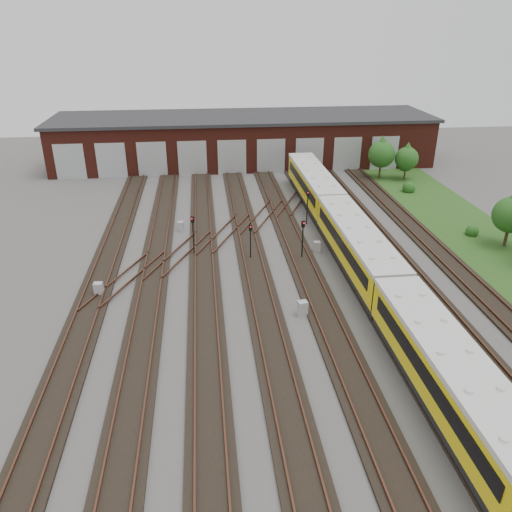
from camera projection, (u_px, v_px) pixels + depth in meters
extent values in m
plane|color=#494744|center=(294.00, 313.00, 33.99)|extent=(120.00, 120.00, 0.00)
cube|color=black|center=(83.00, 324.00, 32.58)|extent=(2.40, 70.00, 0.18)
cube|color=#502E20|center=(72.00, 323.00, 32.44)|extent=(0.10, 70.00, 0.15)
cube|color=#502E20|center=(94.00, 322.00, 32.58)|extent=(0.10, 70.00, 0.15)
cube|color=black|center=(145.00, 321.00, 32.97)|extent=(2.40, 70.00, 0.18)
cube|color=#502E20|center=(134.00, 319.00, 32.83)|extent=(0.10, 70.00, 0.15)
cube|color=#502E20|center=(156.00, 318.00, 32.97)|extent=(0.10, 70.00, 0.15)
cube|color=black|center=(206.00, 317.00, 33.37)|extent=(2.40, 70.00, 0.18)
cube|color=#502E20|center=(195.00, 316.00, 33.22)|extent=(0.10, 70.00, 0.15)
cube|color=#502E20|center=(217.00, 315.00, 33.36)|extent=(0.10, 70.00, 0.15)
cube|color=black|center=(265.00, 314.00, 33.76)|extent=(2.40, 70.00, 0.18)
cube|color=#502E20|center=(255.00, 312.00, 33.61)|extent=(0.10, 70.00, 0.15)
cube|color=#502E20|center=(276.00, 311.00, 33.76)|extent=(0.10, 70.00, 0.15)
cube|color=black|center=(323.00, 310.00, 34.15)|extent=(2.40, 70.00, 0.18)
cube|color=#502E20|center=(313.00, 309.00, 34.01)|extent=(0.10, 70.00, 0.15)
cube|color=#502E20|center=(333.00, 308.00, 34.15)|extent=(0.10, 70.00, 0.15)
cube|color=black|center=(380.00, 307.00, 34.54)|extent=(2.40, 70.00, 0.18)
cube|color=#502E20|center=(370.00, 306.00, 34.40)|extent=(0.10, 70.00, 0.15)
cube|color=#502E20|center=(390.00, 304.00, 34.54)|extent=(0.10, 70.00, 0.15)
cube|color=black|center=(435.00, 304.00, 34.93)|extent=(2.40, 70.00, 0.18)
cube|color=#502E20|center=(425.00, 302.00, 34.79)|extent=(0.10, 70.00, 0.15)
cube|color=#502E20|center=(445.00, 301.00, 34.93)|extent=(0.10, 70.00, 0.15)
cube|color=black|center=(489.00, 301.00, 35.32)|extent=(2.40, 70.00, 0.18)
cube|color=#502E20|center=(480.00, 299.00, 35.18)|extent=(0.10, 70.00, 0.15)
cube|color=#502E20|center=(499.00, 298.00, 35.32)|extent=(0.10, 70.00, 0.15)
cube|color=#502E20|center=(180.00, 253.00, 42.07)|extent=(5.40, 9.62, 0.15)
cube|color=#502E20|center=(225.00, 233.00, 46.05)|extent=(5.40, 9.62, 0.15)
cube|color=#502E20|center=(263.00, 216.00, 50.03)|extent=(5.40, 9.62, 0.15)
cube|color=#502E20|center=(126.00, 278.00, 38.09)|extent=(5.40, 9.62, 0.15)
cube|color=#502E20|center=(295.00, 201.00, 54.00)|extent=(5.40, 9.62, 0.15)
cube|color=#581F16|center=(244.00, 140.00, 68.58)|extent=(50.00, 12.00, 6.00)
cube|color=#2A2A2C|center=(243.00, 117.00, 67.22)|extent=(51.00, 12.50, 0.40)
cube|color=#A9ADAF|center=(70.00, 162.00, 61.37)|extent=(3.60, 0.12, 4.40)
cube|color=#A9ADAF|center=(111.00, 161.00, 61.86)|extent=(3.60, 0.12, 4.40)
cube|color=#A9ADAF|center=(152.00, 160.00, 62.35)|extent=(3.60, 0.12, 4.40)
cube|color=#A9ADAF|center=(192.00, 158.00, 62.84)|extent=(3.60, 0.12, 4.40)
cube|color=#A9ADAF|center=(232.00, 157.00, 63.33)|extent=(3.60, 0.12, 4.40)
cube|color=#A9ADAF|center=(271.00, 156.00, 63.81)|extent=(3.60, 0.12, 4.40)
cube|color=#A9ADAF|center=(309.00, 155.00, 64.30)|extent=(3.60, 0.12, 4.40)
cube|color=#A9ADAF|center=(347.00, 154.00, 64.79)|extent=(3.60, 0.12, 4.40)
cube|color=#A9ADAF|center=(384.00, 153.00, 65.28)|extent=(3.60, 0.12, 4.40)
cube|color=#244517|center=(483.00, 242.00, 44.81)|extent=(8.00, 55.00, 0.05)
cube|color=black|center=(446.00, 400.00, 25.36)|extent=(2.44, 15.70, 0.63)
cube|color=yellow|center=(450.00, 377.00, 24.72)|extent=(2.76, 15.70, 2.30)
cube|color=silver|center=(455.00, 355.00, 24.16)|extent=(2.86, 15.70, 0.31)
cube|color=black|center=(424.00, 375.00, 24.47)|extent=(0.09, 13.81, 0.89)
cube|color=black|center=(478.00, 371.00, 24.75)|extent=(0.09, 13.81, 0.89)
cube|color=black|center=(355.00, 262.00, 39.71)|extent=(2.44, 15.70, 0.63)
cube|color=yellow|center=(357.00, 245.00, 39.08)|extent=(2.76, 15.70, 2.30)
cube|color=silver|center=(358.00, 230.00, 38.51)|extent=(2.86, 15.70, 0.31)
cube|color=black|center=(340.00, 243.00, 38.83)|extent=(0.09, 13.81, 0.89)
cube|color=black|center=(374.00, 241.00, 39.10)|extent=(0.09, 13.81, 0.89)
cube|color=black|center=(313.00, 197.00, 54.06)|extent=(2.44, 15.70, 0.63)
cube|color=yellow|center=(314.00, 184.00, 53.43)|extent=(2.76, 15.70, 2.30)
cube|color=silver|center=(314.00, 172.00, 52.86)|extent=(2.86, 15.70, 0.31)
cube|color=black|center=(301.00, 182.00, 53.18)|extent=(0.09, 13.81, 0.89)
cube|color=black|center=(326.00, 181.00, 53.45)|extent=(0.09, 13.81, 0.89)
cylinder|color=black|center=(251.00, 245.00, 41.06)|extent=(0.10, 0.10, 2.58)
cube|color=black|center=(250.00, 228.00, 40.40)|extent=(0.27, 0.18, 0.50)
sphere|color=red|center=(251.00, 227.00, 40.27)|extent=(0.12, 0.12, 0.12)
cylinder|color=black|center=(194.00, 239.00, 41.78)|extent=(0.11, 0.11, 2.94)
cube|color=black|center=(192.00, 220.00, 41.03)|extent=(0.31, 0.26, 0.54)
sphere|color=red|center=(192.00, 219.00, 40.89)|extent=(0.13, 0.13, 0.13)
cylinder|color=black|center=(302.00, 243.00, 41.08)|extent=(0.11, 0.11, 2.84)
cube|color=black|center=(303.00, 224.00, 40.35)|extent=(0.32, 0.27, 0.56)
sphere|color=red|center=(304.00, 223.00, 40.20)|extent=(0.13, 0.13, 0.13)
cylinder|color=black|center=(307.00, 210.00, 48.12)|extent=(0.10, 0.10, 2.86)
cube|color=black|center=(308.00, 193.00, 47.39)|extent=(0.28, 0.19, 0.51)
sphere|color=red|center=(308.00, 193.00, 47.25)|extent=(0.12, 0.12, 0.12)
cube|color=#A8AAAE|center=(99.00, 289.00, 35.94)|extent=(0.65, 0.55, 1.03)
cube|color=#A8AAAE|center=(181.00, 226.00, 46.94)|extent=(0.69, 0.64, 0.93)
cube|color=#A8AAAE|center=(302.00, 308.00, 33.56)|extent=(0.73, 0.64, 1.05)
cube|color=#A8AAAE|center=(335.00, 223.00, 47.65)|extent=(0.66, 0.56, 1.05)
cube|color=#A8AAAE|center=(317.00, 247.00, 42.78)|extent=(0.56, 0.46, 0.92)
cylinder|color=#362618|center=(380.00, 172.00, 62.24)|extent=(0.23, 0.23, 1.67)
sphere|color=#154313|center=(382.00, 154.00, 61.28)|extent=(3.24, 3.24, 3.24)
cone|color=#154313|center=(383.00, 145.00, 60.78)|extent=(2.78, 2.78, 2.32)
cylinder|color=#362618|center=(405.00, 174.00, 61.77)|extent=(0.21, 0.21, 1.46)
sphere|color=#154313|center=(407.00, 159.00, 60.94)|extent=(2.83, 2.83, 2.83)
cone|color=#154313|center=(408.00, 150.00, 60.50)|extent=(2.43, 2.43, 2.02)
cylinder|color=#362618|center=(506.00, 238.00, 43.62)|extent=(0.27, 0.27, 1.62)
sphere|color=#154313|center=(511.00, 215.00, 42.69)|extent=(3.14, 3.14, 3.14)
sphere|color=#154313|center=(473.00, 229.00, 45.93)|extent=(1.17, 1.17, 1.17)
sphere|color=#154313|center=(409.00, 186.00, 57.39)|extent=(1.46, 1.46, 1.46)
sphere|color=#154313|center=(406.00, 166.00, 65.54)|extent=(1.21, 1.21, 1.21)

